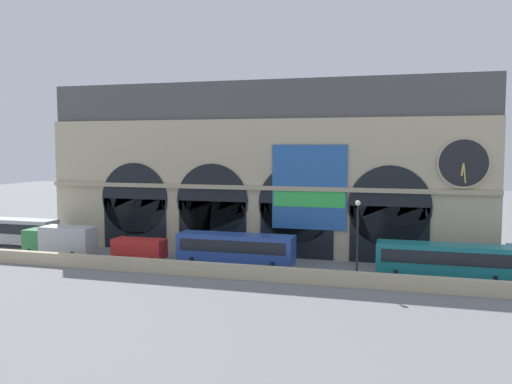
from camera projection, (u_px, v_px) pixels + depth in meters
name	position (u px, v px, depth m)	size (l,w,h in m)	color
ground_plane	(239.00, 266.00, 50.87)	(200.00, 200.00, 0.00)	slate
quay_parapet_wall	(222.00, 270.00, 46.35)	(90.00, 0.70, 1.21)	#BCAD8C
station_building	(261.00, 170.00, 57.46)	(46.88, 5.75, 17.98)	#BCAD8C
bus_westmost	(11.00, 230.00, 60.85)	(11.00, 3.25, 3.10)	#ADB2B7
box_truck_west	(61.00, 240.00, 55.06)	(7.50, 2.91, 3.12)	#2D7A42
van_midwest	(139.00, 248.00, 52.96)	(5.20, 2.48, 2.20)	red
bus_center	(236.00, 248.00, 50.19)	(11.00, 3.25, 3.10)	#28479E
bus_east	(444.00, 260.00, 45.08)	(11.00, 3.25, 3.10)	#19727A
street_lamp_quayside	(357.00, 231.00, 43.66)	(0.44, 0.44, 6.90)	black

